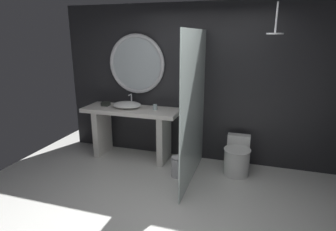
# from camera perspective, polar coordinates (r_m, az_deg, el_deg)

# --- Properties ---
(ground_plane) EXTENTS (5.76, 5.76, 0.00)m
(ground_plane) POSITION_cam_1_polar(r_m,az_deg,el_deg) (3.56, -1.10, -20.08)
(ground_plane) COLOR silver
(back_wall_panel) EXTENTS (4.80, 0.10, 2.60)m
(back_wall_panel) POSITION_cam_1_polar(r_m,az_deg,el_deg) (4.78, 6.15, 6.29)
(back_wall_panel) COLOR #232326
(back_wall_panel) RESTS_ON ground_plane
(vanity_counter) EXTENTS (1.67, 0.59, 0.89)m
(vanity_counter) POSITION_cam_1_polar(r_m,az_deg,el_deg) (4.94, -7.31, -1.76)
(vanity_counter) COLOR silver
(vanity_counter) RESTS_ON ground_plane
(vessel_sink) EXTENTS (0.50, 0.41, 0.21)m
(vessel_sink) POSITION_cam_1_polar(r_m,az_deg,el_deg) (4.90, -8.28, 2.16)
(vessel_sink) COLOR white
(vessel_sink) RESTS_ON vanity_counter
(tumbler_cup) EXTENTS (0.07, 0.07, 0.09)m
(tumbler_cup) POSITION_cam_1_polar(r_m,az_deg,el_deg) (4.72, -2.64, 1.71)
(tumbler_cup) COLOR silver
(tumbler_cup) RESTS_ON vanity_counter
(tissue_box) EXTENTS (0.13, 0.13, 0.07)m
(tissue_box) POSITION_cam_1_polar(r_m,az_deg,el_deg) (5.12, -12.48, 2.31)
(tissue_box) COLOR #282D28
(tissue_box) RESTS_ON vanity_counter
(round_wall_mirror) EXTENTS (1.02, 0.07, 1.02)m
(round_wall_mirror) POSITION_cam_1_polar(r_m,az_deg,el_deg) (4.98, -6.37, 10.28)
(round_wall_mirror) COLOR silver
(shower_glass_panel) EXTENTS (0.02, 1.51, 2.17)m
(shower_glass_panel) POSITION_cam_1_polar(r_m,az_deg,el_deg) (4.03, 5.20, 1.43)
(shower_glass_panel) COLOR silver
(shower_glass_panel) RESTS_ON ground_plane
(rain_shower_head) EXTENTS (0.22, 0.22, 0.40)m
(rain_shower_head) POSITION_cam_1_polar(r_m,az_deg,el_deg) (4.05, 20.83, 15.72)
(rain_shower_head) COLOR silver
(toilet) EXTENTS (0.41, 0.56, 0.56)m
(toilet) POSITION_cam_1_polar(r_m,az_deg,el_deg) (4.58, 13.76, -8.28)
(toilet) COLOR white
(toilet) RESTS_ON ground_plane
(waste_bin) EXTENTS (0.18, 0.18, 0.34)m
(waste_bin) POSITION_cam_1_polar(r_m,az_deg,el_deg) (4.37, 1.89, -10.12)
(waste_bin) COLOR silver
(waste_bin) RESTS_ON ground_plane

